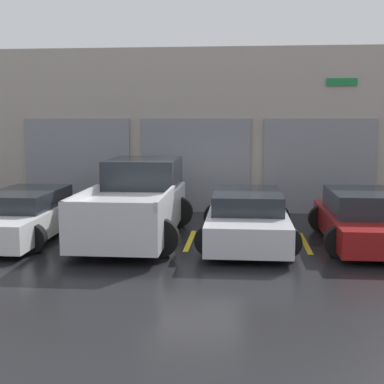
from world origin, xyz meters
name	(u,v)px	position (x,y,z in m)	size (l,w,h in m)	color
ground_plane	(194,232)	(0.00, 0.00, 0.00)	(28.00, 28.00, 0.00)	black
shophouse_building	(203,132)	(-0.01, 3.28, 2.46)	(15.00, 0.68, 5.03)	#9E9389
pickup_truck	(136,202)	(-1.35, -0.70, 0.85)	(2.54, 5.02, 1.84)	silver
sedan_white	(26,215)	(-4.05, -1.00, 0.55)	(2.12, 4.68, 1.15)	white
sedan_side	(247,218)	(1.35, -1.00, 0.58)	(2.24, 4.51, 1.19)	silver
van_right	(365,219)	(4.05, -0.99, 0.58)	(2.24, 4.20, 1.23)	maroon
parking_stripe_left	(80,238)	(-2.70, -1.02, 0.00)	(0.12, 2.20, 0.01)	gold
parking_stripe_centre	(190,240)	(0.00, -1.02, 0.00)	(0.12, 2.20, 0.01)	gold
parking_stripe_right	(305,243)	(2.70, -1.02, 0.00)	(0.12, 2.20, 0.01)	gold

